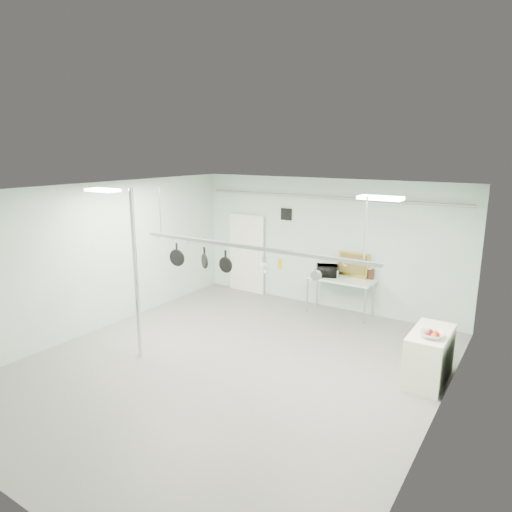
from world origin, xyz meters
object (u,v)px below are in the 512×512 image
Objects in this scene: prep_table at (340,281)px; skillet_left at (177,254)px; coffee_canister at (335,273)px; chrome_pole at (136,276)px; skillet_mid at (205,257)px; pot_rack at (248,245)px; microwave at (327,271)px; side_cabinet at (429,356)px; fruit_bowl at (432,335)px; skillet_right at (226,261)px.

prep_table is 3.44× the size of skillet_left.
skillet_left reaches higher than coffee_canister.
chrome_pole is 8.10× the size of skillet_mid.
coffee_canister is (0.26, 3.31, -1.23)m from pot_rack.
microwave is 1.08× the size of skillet_left.
pot_rack is at bearing -159.55° from side_cabinet.
side_cabinet is at bearing -39.37° from coffee_canister.
side_cabinet is 0.25× the size of pot_rack.
microwave reaches higher than fruit_bowl.
side_cabinet is at bearing 103.25° from fruit_bowl.
coffee_canister is at bearing 50.27° from skillet_left.
coffee_canister is at bearing 101.51° from skillet_mid.
pot_rack is 26.47× the size of coffee_canister.
prep_table is 0.41m from microwave.
skillet_left is (-1.70, 0.00, -0.38)m from pot_rack.
microwave is 3.79m from skillet_left.
chrome_pole reaches higher than microwave.
chrome_pole is at bearing -145.84° from skillet_right.
skillet_left reaches higher than side_cabinet.
chrome_pole is 7.78× the size of skillet_right.
fruit_bowl is (2.75, -2.45, -0.05)m from coffee_canister.
side_cabinet is at bearing 20.45° from pot_rack.
prep_table is at bearing 75.99° from skillet_right.
skillet_mid is (0.70, 0.00, 0.03)m from skillet_left.
skillet_left is 1.20m from skillet_right.
fruit_bowl is at bearing 120.29° from microwave.
skillet_mid is at bearing -178.67° from skillet_right.
microwave reaches higher than prep_table.
skillet_left is (-2.10, -3.30, 1.02)m from prep_table.
chrome_pole is at bearing -117.18° from coffee_canister.
microwave is 3.53m from skillet_mid.
fruit_bowl is (2.61, -2.45, 0.11)m from prep_table.
prep_table is (2.30, 4.20, -0.77)m from chrome_pole.
fruit_bowl is (4.91, 1.75, -0.65)m from chrome_pole.
skillet_left is at bearing -147.63° from skillet_mid.
fruit_bowl reaches higher than side_cabinet.
pot_rack reaches higher than skillet_left.
skillet_mid is (-1.40, -3.30, 1.06)m from prep_table.
side_cabinet is at bearing 4.25° from skillet_left.
chrome_pole reaches higher than fruit_bowl.
prep_table is at bearing -2.96° from coffee_canister.
chrome_pole is 5.25m from fruit_bowl.
coffee_canister reaches higher than fruit_bowl.
prep_table is 4.05× the size of skillet_mid.
prep_table is 3.58m from fruit_bowl.
chrome_pole is at bearing -157.59° from side_cabinet.
skillet_mid is (-1.26, -3.31, 0.89)m from coffee_canister.
skillet_mid reaches higher than prep_table.
skillet_mid is at bearing 51.54° from microwave.
microwave is 1.22× the size of skillet_right.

